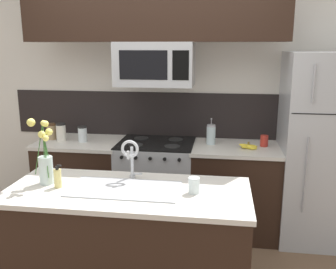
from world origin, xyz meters
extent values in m
cube|color=silver|center=(0.30, 1.28, 1.30)|extent=(5.20, 0.10, 2.60)
cube|color=black|center=(0.00, 1.22, 1.15)|extent=(3.29, 0.01, 0.48)
cube|color=black|center=(-0.80, 0.90, 0.44)|extent=(0.84, 0.62, 0.88)
cube|color=beige|center=(-0.80, 0.90, 0.89)|extent=(0.87, 0.65, 0.03)
cube|color=black|center=(0.80, 0.90, 0.44)|extent=(0.84, 0.62, 0.88)
cube|color=beige|center=(0.80, 0.90, 0.89)|extent=(0.87, 0.65, 0.03)
cube|color=#A8AAAF|center=(0.00, 0.90, 0.46)|extent=(0.76, 0.62, 0.91)
cube|color=black|center=(0.00, 0.90, 0.92)|extent=(0.76, 0.62, 0.01)
cylinder|color=black|center=(-0.18, 0.76, 0.93)|extent=(0.15, 0.15, 0.01)
cylinder|color=black|center=(0.18, 0.76, 0.93)|extent=(0.15, 0.15, 0.01)
cylinder|color=black|center=(-0.18, 1.04, 0.93)|extent=(0.15, 0.15, 0.01)
cylinder|color=black|center=(0.18, 1.04, 0.93)|extent=(0.15, 0.15, 0.01)
cylinder|color=black|center=(-0.27, 0.58, 0.85)|extent=(0.03, 0.02, 0.03)
cylinder|color=black|center=(-0.14, 0.58, 0.85)|extent=(0.03, 0.02, 0.03)
cylinder|color=black|center=(0.00, 0.58, 0.85)|extent=(0.03, 0.02, 0.03)
cylinder|color=black|center=(0.14, 0.58, 0.85)|extent=(0.03, 0.02, 0.03)
cylinder|color=black|center=(0.27, 0.58, 0.85)|extent=(0.03, 0.02, 0.03)
cube|color=#A8AAAF|center=(0.00, 0.88, 1.70)|extent=(0.74, 0.40, 0.41)
cube|color=black|center=(-0.07, 0.68, 1.70)|extent=(0.45, 0.00, 0.26)
cube|color=black|center=(0.27, 0.68, 1.70)|extent=(0.15, 0.00, 0.26)
cube|color=black|center=(0.00, 0.85, 2.21)|extent=(2.44, 0.34, 0.60)
cube|color=#A8AAAF|center=(1.66, 0.92, 0.91)|extent=(0.87, 0.72, 1.82)
cylinder|color=#99999E|center=(1.39, 0.54, 1.57)|extent=(0.01, 0.01, 0.33)
cylinder|color=#99999E|center=(1.39, 0.54, 0.77)|extent=(0.01, 0.01, 0.69)
cylinder|color=#997F5B|center=(-1.12, 0.92, 0.99)|extent=(0.10, 0.10, 0.15)
cylinder|color=#4C331E|center=(-1.12, 0.92, 1.07)|extent=(0.10, 0.10, 0.02)
cylinder|color=silver|center=(-0.99, 0.87, 0.99)|extent=(0.10, 0.10, 0.17)
cylinder|color=black|center=(-0.99, 0.87, 1.09)|extent=(0.10, 0.10, 0.02)
cylinder|color=silver|center=(-0.76, 0.87, 0.98)|extent=(0.09, 0.09, 0.15)
cylinder|color=black|center=(-0.76, 0.87, 1.06)|extent=(0.09, 0.09, 0.02)
ellipsoid|color=yellow|center=(0.90, 0.83, 0.93)|extent=(0.16, 0.14, 0.05)
ellipsoid|color=yellow|center=(0.90, 0.85, 0.93)|extent=(0.17, 0.10, 0.05)
ellipsoid|color=yellow|center=(0.91, 0.83, 0.93)|extent=(0.18, 0.06, 0.07)
ellipsoid|color=yellow|center=(0.91, 0.85, 0.93)|extent=(0.18, 0.05, 0.07)
ellipsoid|color=yellow|center=(0.92, 0.83, 0.93)|extent=(0.17, 0.10, 0.05)
ellipsoid|color=yellow|center=(0.93, 0.85, 0.93)|extent=(0.16, 0.14, 0.06)
cylinder|color=brown|center=(0.91, 0.84, 0.96)|extent=(0.02, 0.02, 0.03)
cylinder|color=silver|center=(0.55, 0.96, 1.00)|extent=(0.09, 0.09, 0.18)
cylinder|color=#A3A3AA|center=(0.55, 0.96, 1.10)|extent=(0.08, 0.08, 0.02)
cylinder|color=#A3A3AA|center=(0.55, 0.96, 1.14)|extent=(0.01, 0.01, 0.05)
sphere|color=#A3A3AA|center=(0.55, 0.96, 1.17)|extent=(0.02, 0.02, 0.02)
cylinder|color=#B22D23|center=(1.07, 0.95, 0.97)|extent=(0.08, 0.08, 0.11)
cube|color=black|center=(0.02, -0.35, 0.44)|extent=(1.65, 0.70, 0.88)
cube|color=beige|center=(0.02, -0.35, 0.89)|extent=(1.68, 0.73, 0.03)
cube|color=#ADAFB5|center=(0.00, -0.35, 0.91)|extent=(0.76, 0.39, 0.01)
cube|color=#ADAFB5|center=(-0.17, -0.35, 0.84)|extent=(0.30, 0.29, 0.15)
cube|color=#ADAFB5|center=(0.18, -0.35, 0.84)|extent=(0.30, 0.29, 0.15)
cylinder|color=#B7BABF|center=(0.00, -0.12, 0.92)|extent=(0.04, 0.04, 0.02)
cylinder|color=#B7BABF|center=(0.00, -0.12, 1.04)|extent=(0.02, 0.02, 0.22)
torus|color=#B7BABF|center=(0.00, -0.17, 1.15)|extent=(0.13, 0.02, 0.13)
cylinder|color=#B7BABF|center=(0.00, -0.23, 1.12)|extent=(0.02, 0.02, 0.06)
cube|color=#B7BABF|center=(0.04, -0.12, 0.95)|extent=(0.07, 0.01, 0.01)
cylinder|color=#DBCC75|center=(-0.47, -0.38, 0.98)|extent=(0.05, 0.05, 0.13)
cylinder|color=black|center=(-0.47, -0.38, 1.05)|extent=(0.02, 0.02, 0.02)
cube|color=black|center=(-0.45, -0.38, 1.07)|extent=(0.03, 0.01, 0.01)
cylinder|color=silver|center=(0.48, -0.35, 0.96)|extent=(0.08, 0.08, 0.11)
cylinder|color=silver|center=(-0.58, -0.32, 1.01)|extent=(0.10, 0.10, 0.20)
cylinder|color=silver|center=(-0.58, -0.32, 0.95)|extent=(0.09, 0.09, 0.06)
cylinder|color=#386B2D|center=(-0.58, -0.30, 1.15)|extent=(0.01, 0.05, 0.37)
sphere|color=#EFE066|center=(-0.58, -0.27, 1.34)|extent=(0.05, 0.05, 0.05)
cylinder|color=#386B2D|center=(-0.57, -0.30, 1.13)|extent=(0.03, 0.04, 0.31)
sphere|color=#EFE066|center=(-0.55, -0.29, 1.28)|extent=(0.05, 0.05, 0.05)
cylinder|color=#386B2D|center=(-0.57, -0.34, 1.13)|extent=(0.01, 0.05, 0.31)
sphere|color=#EFE066|center=(-0.57, -0.36, 1.28)|extent=(0.05, 0.05, 0.05)
cylinder|color=#386B2D|center=(-0.56, -0.35, 1.11)|extent=(0.05, 0.06, 0.28)
sphere|color=#EFE066|center=(-0.54, -0.37, 1.26)|extent=(0.04, 0.04, 0.04)
cylinder|color=#386B2D|center=(-0.62, -0.32, 1.16)|extent=(0.09, 0.01, 0.38)
sphere|color=#EFE066|center=(-0.67, -0.32, 1.35)|extent=(0.06, 0.06, 0.06)
cylinder|color=#386B2D|center=(-0.57, -0.34, 1.17)|extent=(0.03, 0.04, 0.39)
sphere|color=#EFE066|center=(-0.55, -0.36, 1.36)|extent=(0.04, 0.04, 0.04)
camera|label=1|loc=(0.65, -2.70, 1.88)|focal=40.00mm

